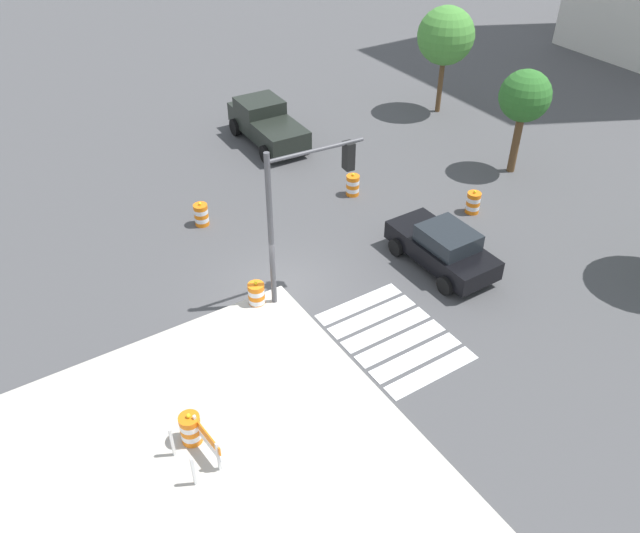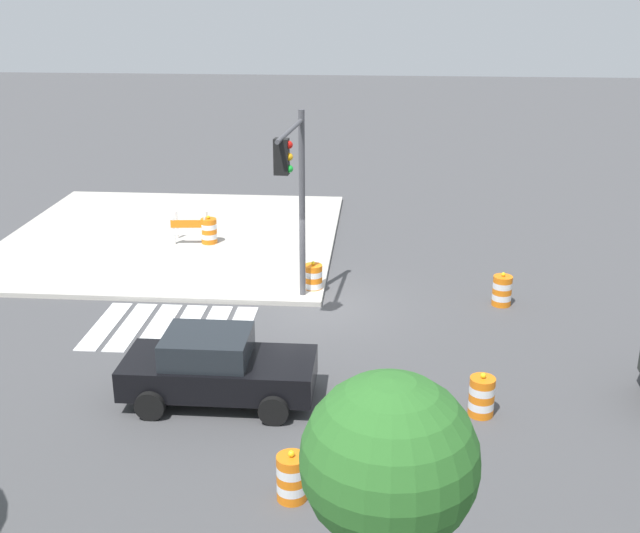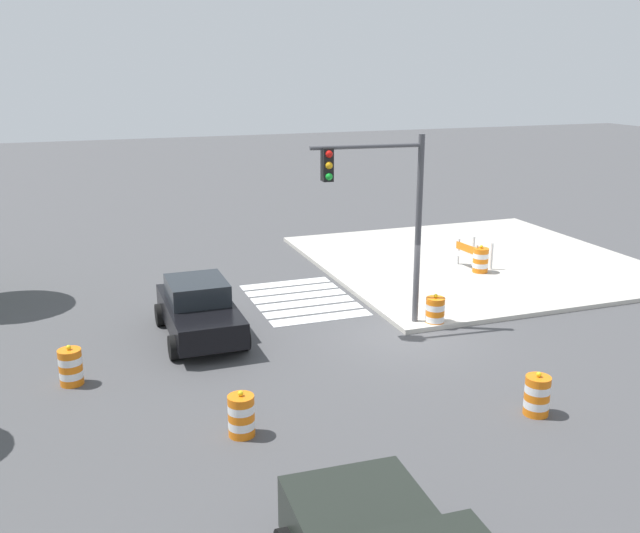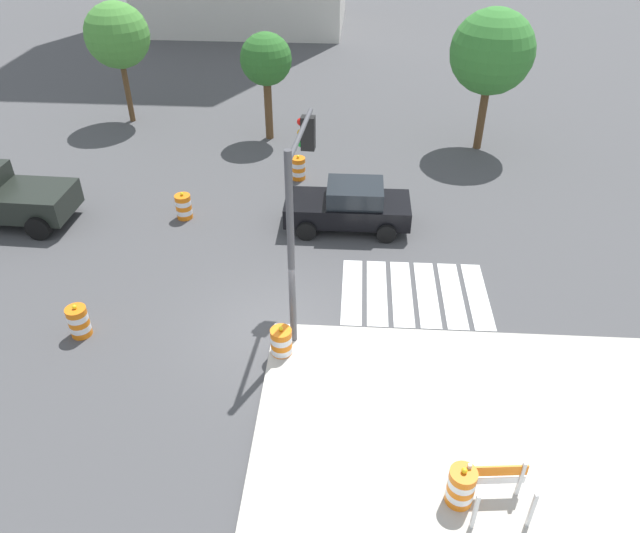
% 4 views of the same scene
% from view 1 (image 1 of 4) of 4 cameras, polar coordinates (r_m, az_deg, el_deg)
% --- Properties ---
extents(ground_plane, '(120.00, 120.00, 0.00)m').
position_cam_1_polar(ground_plane, '(22.37, -3.45, -2.01)').
color(ground_plane, '#474749').
extents(sidewalk_corner, '(12.00, 12.00, 0.15)m').
position_cam_1_polar(sidewalk_corner, '(16.93, -11.42, -19.64)').
color(sidewalk_corner, '#BCB7AD').
rests_on(sidewalk_corner, ground).
extents(crosswalk_stripes, '(4.35, 3.20, 0.02)m').
position_cam_1_polar(crosswalk_stripes, '(20.64, 6.52, -6.15)').
color(crosswalk_stripes, silver).
rests_on(crosswalk_stripes, ground).
extents(sports_car, '(4.30, 2.14, 1.63)m').
position_cam_1_polar(sports_car, '(23.35, 10.83, 1.70)').
color(sports_car, black).
rests_on(sports_car, ground).
extents(pickup_truck, '(5.22, 2.51, 1.92)m').
position_cam_1_polar(pickup_truck, '(31.95, -4.86, 12.62)').
color(pickup_truck, black).
rests_on(pickup_truck, ground).
extents(traffic_barrel_near_corner, '(0.56, 0.56, 1.02)m').
position_cam_1_polar(traffic_barrel_near_corner, '(25.85, -10.48, 4.54)').
color(traffic_barrel_near_corner, orange).
rests_on(traffic_barrel_near_corner, ground).
extents(traffic_barrel_crosswalk_end, '(0.56, 0.56, 1.02)m').
position_cam_1_polar(traffic_barrel_crosswalk_end, '(26.93, 13.42, 5.54)').
color(traffic_barrel_crosswalk_end, orange).
rests_on(traffic_barrel_crosswalk_end, ground).
extents(traffic_barrel_median_near, '(0.56, 0.56, 1.02)m').
position_cam_1_polar(traffic_barrel_median_near, '(27.46, 2.92, 7.22)').
color(traffic_barrel_median_near, orange).
rests_on(traffic_barrel_median_near, ground).
extents(traffic_barrel_median_far, '(0.56, 0.56, 1.02)m').
position_cam_1_polar(traffic_barrel_median_far, '(21.46, -5.65, -2.54)').
color(traffic_barrel_median_far, orange).
rests_on(traffic_barrel_median_far, ground).
extents(traffic_barrel_on_sidewalk, '(0.56, 0.56, 1.02)m').
position_cam_1_polar(traffic_barrel_on_sidewalk, '(17.57, -11.39, -13.91)').
color(traffic_barrel_on_sidewalk, orange).
rests_on(traffic_barrel_on_sidewalk, sidewalk_corner).
extents(construction_barricade, '(1.30, 0.89, 1.00)m').
position_cam_1_polar(construction_barricade, '(17.06, -10.42, -15.17)').
color(construction_barricade, silver).
rests_on(construction_barricade, sidewalk_corner).
extents(traffic_light_pole, '(0.51, 3.28, 5.50)m').
position_cam_1_polar(traffic_light_pole, '(19.87, -1.53, 6.29)').
color(traffic_light_pole, '#4C4C51').
rests_on(traffic_light_pole, sidewalk_corner).
extents(street_tree_streetside_near, '(2.20, 2.20, 4.65)m').
position_cam_1_polar(street_tree_streetside_near, '(29.32, 17.70, 14.10)').
color(street_tree_streetside_near, brown).
rests_on(street_tree_streetside_near, ground).
extents(street_tree_streetside_mid, '(2.88, 2.88, 5.43)m').
position_cam_1_polar(street_tree_streetside_mid, '(34.72, 11.09, 19.41)').
color(street_tree_streetside_mid, brown).
rests_on(street_tree_streetside_mid, ground).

